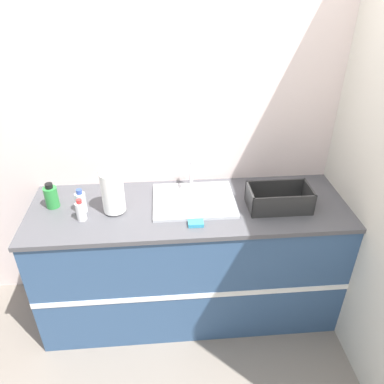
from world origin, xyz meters
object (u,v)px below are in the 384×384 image
object	(u,v)px
sink	(194,199)
bottle_clear	(81,202)
bottle_green	(51,197)
bottle_white_spray	(81,211)
paper_towel_roll	(113,192)
dish_rack	(279,200)

from	to	relation	value
sink	bottle_clear	xyz separation A→B (m)	(-0.70, -0.06, 0.05)
bottle_green	bottle_white_spray	bearing A→B (deg)	-37.37
sink	paper_towel_roll	size ratio (longest dim) A/B	1.93
sink	paper_towel_roll	world-z (taller)	paper_towel_roll
sink	bottle_clear	bearing A→B (deg)	-175.28
sink	bottle_clear	world-z (taller)	sink
paper_towel_roll	bottle_green	bearing A→B (deg)	167.56
paper_towel_roll	dish_rack	size ratio (longest dim) A/B	0.70
dish_rack	bottle_white_spray	distance (m)	1.21
paper_towel_roll	bottle_green	xyz separation A→B (m)	(-0.40, 0.09, -0.06)
dish_rack	bottle_green	distance (m)	1.42
paper_towel_roll	bottle_green	distance (m)	0.41
paper_towel_roll	bottle_clear	size ratio (longest dim) A/B	1.72
paper_towel_roll	bottle_white_spray	distance (m)	0.22
bottle_clear	bottle_white_spray	xyz separation A→B (m)	(0.01, -0.08, -0.01)
bottle_green	paper_towel_roll	bearing A→B (deg)	-12.44
paper_towel_roll	dish_rack	distance (m)	1.03
paper_towel_roll	bottle_white_spray	world-z (taller)	paper_towel_roll
sink	bottle_white_spray	world-z (taller)	sink
sink	bottle_green	xyz separation A→B (m)	(-0.89, 0.01, 0.06)
dish_rack	bottle_clear	bearing A→B (deg)	177.47
dish_rack	sink	bearing A→B (deg)	168.01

